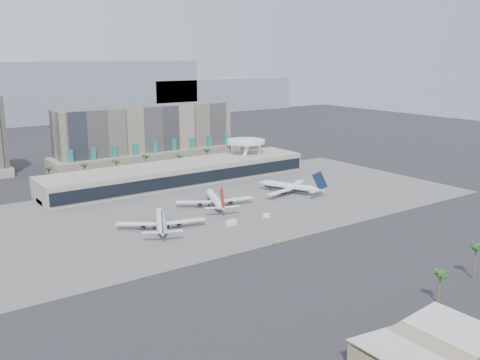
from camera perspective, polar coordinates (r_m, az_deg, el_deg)
ground at (r=246.49m, az=6.11°, el=-5.17°), size 900.00×900.00×0.00m
apron_pad at (r=288.10m, az=-1.12°, el=-2.37°), size 260.00×130.00×0.06m
mountain_ridge at (r=672.04m, az=-19.56°, el=8.42°), size 680.00×60.00×70.00m
hotel at (r=391.19m, az=-9.80°, el=4.11°), size 140.00×30.00×42.00m
terminal at (r=332.03m, az=-6.45°, el=0.80°), size 170.00×32.50×14.50m
saucer_structure at (r=363.84m, az=0.64°, el=3.89°), size 26.00×26.00×21.89m
palm_row at (r=364.93m, az=-8.18°, el=2.51°), size 157.80×2.80×13.10m
hangar_left at (r=151.81m, az=19.42°, el=-16.88°), size 36.65×22.60×7.55m
airliner_left at (r=245.66m, az=-8.42°, el=-4.40°), size 38.11×39.21×14.57m
airliner_centre at (r=279.07m, az=-2.65°, el=-2.11°), size 39.24×40.50×14.71m
airliner_right at (r=307.27m, az=5.37°, el=-0.71°), size 39.53×40.72×14.99m
service_vehicle_a at (r=249.36m, az=-0.96°, el=-4.58°), size 5.26×3.02×2.44m
service_vehicle_b at (r=261.84m, az=2.78°, el=-3.80°), size 3.64×2.44×1.74m
taxiway_sign at (r=225.08m, az=3.77°, el=-6.81°), size 2.01×0.78×0.91m
near_palm_a at (r=182.93m, az=20.56°, el=-9.78°), size 6.00×6.00×11.43m
near_palm_b at (r=206.20m, az=23.86°, el=-6.96°), size 6.00×6.00×13.18m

